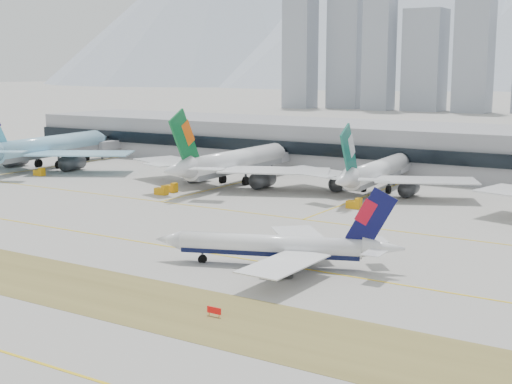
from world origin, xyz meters
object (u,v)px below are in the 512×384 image
Objects in this scene: taxiing_airliner at (279,247)px; terminal at (391,147)px; widebody_cathay at (375,173)px; widebody_korean at (45,148)px; widebody_eva at (232,163)px.

terminal is at bearing -97.60° from taxiing_airliner.
widebody_cathay is at bearing -74.01° from terminal.
widebody_korean is at bearing -46.94° from taxiing_airliner.
widebody_cathay reaches higher than taxiing_airliner.
widebody_eva is 59.49m from terminal.
widebody_eva reaches higher than taxiing_airliner.
taxiing_airliner is 123.93m from terminal.
taxiing_airliner is at bearing -142.15° from widebody_eva.
widebody_korean is 1.08× the size of widebody_eva.
widebody_korean is at bearing -150.60° from terminal.
widebody_cathay reaches higher than terminal.
widebody_cathay is at bearing -99.57° from taxiing_airliner.
taxiing_airliner is 87.88m from widebody_eva.
widebody_eva is (-55.13, 68.38, 2.73)m from taxiing_airliner.
widebody_cathay is 46.03m from terminal.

